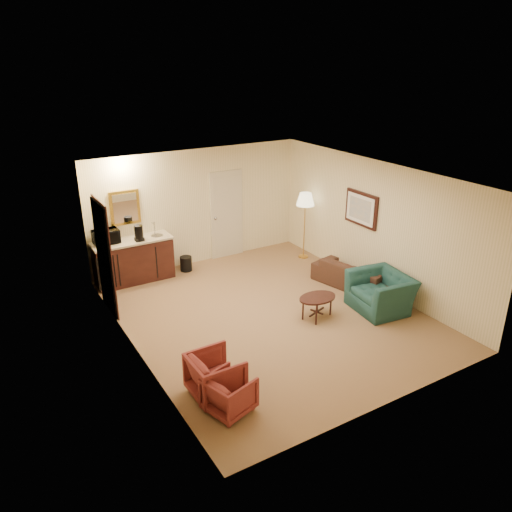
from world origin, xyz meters
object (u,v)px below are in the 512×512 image
at_px(wetbar_cabinet, 134,261).
at_px(waste_bin, 186,264).
at_px(coffee_table, 317,307).
at_px(coffee_maker, 139,233).
at_px(sofa, 356,271).
at_px(rose_chair_near, 229,392).
at_px(teal_armchair, 381,287).
at_px(rose_chair_far, 216,374).
at_px(floor_lamp, 304,226).
at_px(microwave, 106,235).

bearing_deg(wetbar_cabinet, waste_bin, -3.51).
height_order(coffee_table, coffee_maker, coffee_maker).
xyz_separation_m(waste_bin, coffee_maker, (-1.01, -0.05, 0.92)).
distance_m(sofa, rose_chair_near, 4.54).
height_order(sofa, teal_armchair, teal_armchair).
bearing_deg(coffee_table, wetbar_cabinet, 125.63).
relative_size(wetbar_cabinet, rose_chair_far, 2.33).
height_order(rose_chair_far, waste_bin, rose_chair_far).
xyz_separation_m(sofa, floor_lamp, (0.05, 1.89, 0.43)).
xyz_separation_m(teal_armchair, rose_chair_near, (-3.80, -1.10, -0.17)).
distance_m(rose_chair_near, coffee_maker, 4.68).
distance_m(rose_chair_far, waste_bin, 4.48).
bearing_deg(coffee_table, microwave, 130.35).
height_order(wetbar_cabinet, sofa, wetbar_cabinet).
relative_size(rose_chair_near, waste_bin, 1.83).
bearing_deg(microwave, wetbar_cabinet, -9.98).
bearing_deg(rose_chair_far, waste_bin, -18.84).
relative_size(rose_chair_near, microwave, 1.18).
bearing_deg(coffee_table, sofa, 22.46).
height_order(rose_chair_near, microwave, microwave).
bearing_deg(waste_bin, floor_lamp, -14.46).
bearing_deg(coffee_maker, rose_chair_far, -81.40).
bearing_deg(microwave, sofa, -34.02).
relative_size(wetbar_cabinet, rose_chair_near, 2.75).
height_order(sofa, microwave, microwave).
distance_m(floor_lamp, microwave, 4.44).
height_order(sofa, rose_chair_far, sofa).
height_order(teal_armchair, rose_chair_near, teal_armchair).
bearing_deg(coffee_maker, microwave, 176.51).
distance_m(wetbar_cabinet, floor_lamp, 3.94).
distance_m(coffee_table, floor_lamp, 2.97).
height_order(waste_bin, microwave, microwave).
bearing_deg(sofa, microwave, 44.23).
bearing_deg(coffee_table, rose_chair_near, -150.65).
bearing_deg(coffee_maker, floor_lamp, 3.85).
bearing_deg(coffee_maker, coffee_table, -41.14).
height_order(coffee_table, floor_lamp, floor_lamp).
height_order(teal_armchair, floor_lamp, floor_lamp).
height_order(floor_lamp, coffee_maker, floor_lamp).
height_order(rose_chair_far, coffee_maker, coffee_maker).
relative_size(rose_chair_near, coffee_table, 0.82).
distance_m(rose_chair_far, coffee_table, 2.80).
relative_size(rose_chair_far, waste_bin, 2.16).
distance_m(rose_chair_far, coffee_maker, 4.28).
xyz_separation_m(coffee_table, waste_bin, (-1.20, 3.19, -0.05)).
xyz_separation_m(coffee_table, microwave, (-2.83, 3.34, 0.88)).
distance_m(microwave, coffee_maker, 0.65).
xyz_separation_m(rose_chair_far, coffee_table, (2.59, 1.06, -0.14)).
xyz_separation_m(rose_chair_near, microwave, (-0.25, 4.79, 0.79)).
bearing_deg(rose_chair_near, microwave, -13.88).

